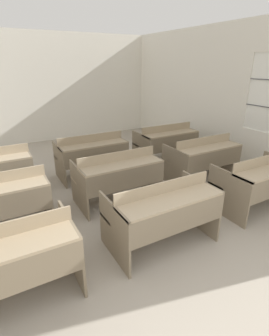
{
  "coord_description": "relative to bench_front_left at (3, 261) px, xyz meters",
  "views": [
    {
      "loc": [
        -1.55,
        -0.66,
        2.13
      ],
      "look_at": [
        0.13,
        2.32,
        0.76
      ],
      "focal_mm": 28.0,
      "sensor_mm": 36.0,
      "label": 1
    }
  ],
  "objects": [
    {
      "name": "wall_back",
      "position": [
        1.66,
        5.58,
        0.99
      ],
      "size": [
        6.27,
        0.06,
        2.92
      ],
      "color": "white",
      "rests_on": "ground_plane"
    },
    {
      "name": "bench_front_right",
      "position": [
        3.56,
        0.01,
        0.0
      ],
      "size": [
        1.3,
        0.76,
        0.86
      ],
      "color": "#80715A",
      "rests_on": "ground_plane"
    },
    {
      "name": "bench_third_center",
      "position": [
        1.77,
        2.45,
        0.0
      ],
      "size": [
        1.3,
        0.76,
        0.86
      ],
      "color": "#796952",
      "rests_on": "ground_plane"
    },
    {
      "name": "bench_second_center",
      "position": [
        1.76,
        1.24,
        0.0
      ],
      "size": [
        1.3,
        0.76,
        0.86
      ],
      "color": "#80715A",
      "rests_on": "ground_plane"
    },
    {
      "name": "bench_second_right",
      "position": [
        3.54,
        1.23,
        0.0
      ],
      "size": [
        1.3,
        0.76,
        0.86
      ],
      "color": "#81725B",
      "rests_on": "ground_plane"
    },
    {
      "name": "wastepaper_bin",
      "position": [
        4.38,
        3.05,
        -0.32
      ],
      "size": [
        0.31,
        0.31,
        0.31
      ],
      "color": "#474C51",
      "rests_on": "ground_plane"
    },
    {
      "name": "bench_front_left",
      "position": [
        0.0,
        0.0,
        0.0
      ],
      "size": [
        1.3,
        0.76,
        0.86
      ],
      "color": "#786952",
      "rests_on": "ground_plane"
    },
    {
      "name": "wall_right_with_window",
      "position": [
        4.76,
        2.09,
        0.98
      ],
      "size": [
        0.06,
        7.11,
        2.92
      ],
      "color": "white",
      "rests_on": "ground_plane"
    },
    {
      "name": "bench_front_center",
      "position": [
        1.75,
        0.0,
        0.0
      ],
      "size": [
        1.3,
        0.76,
        0.86
      ],
      "color": "#81715A",
      "rests_on": "ground_plane"
    },
    {
      "name": "bench_third_right",
      "position": [
        3.55,
        2.42,
        0.0
      ],
      "size": [
        1.3,
        0.76,
        0.86
      ],
      "color": "#786952",
      "rests_on": "ground_plane"
    }
  ]
}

